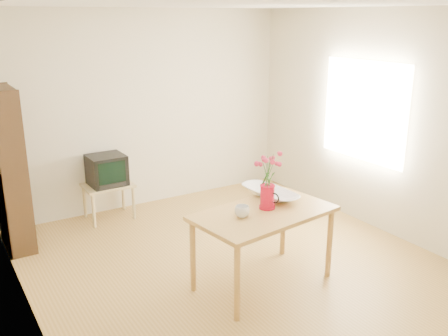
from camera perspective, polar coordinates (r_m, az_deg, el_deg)
room at (r=4.83m, az=2.14°, el=2.60°), size 4.50×4.50×4.50m
table at (r=4.73m, az=4.56°, el=-5.94°), size 1.41×0.92×0.75m
tv_stand at (r=6.50m, az=-13.10°, el=-2.44°), size 0.60×0.45×0.46m
bookshelf at (r=5.91m, az=-23.24°, el=-0.72°), size 0.28×0.70×1.80m
pitcher at (r=4.73m, az=4.96°, el=-3.39°), size 0.15×0.23×0.24m
flowers at (r=4.63m, az=5.06°, el=0.15°), size 0.27×0.27×0.38m
mug at (r=4.54m, az=2.08°, el=-4.99°), size 0.17×0.17×0.11m
bowl at (r=5.01m, az=5.33°, el=-0.95°), size 0.50×0.50×0.43m
teacup_a at (r=5.00m, az=4.95°, el=-1.52°), size 0.09×0.09×0.06m
teacup_b at (r=5.06m, az=5.59°, el=-1.27°), size 0.08×0.08×0.07m
television at (r=6.42m, az=-13.30°, el=-0.15°), size 0.45×0.42×0.38m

